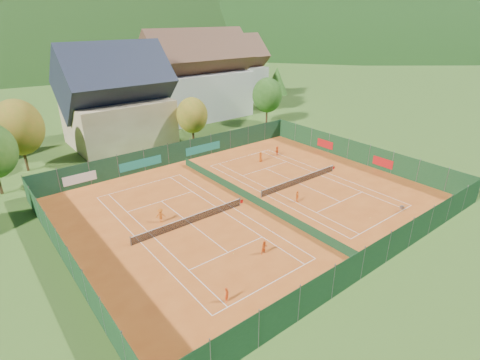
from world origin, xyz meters
The scene contains 30 objects.
ground centered at (0.00, 0.00, -0.02)m, with size 600.00×600.00×0.00m, color #33591B.
clay_pad centered at (0.00, 0.00, 0.01)m, with size 40.00×32.00×0.01m, color #B9521B.
court_markings_left centered at (-8.00, 0.00, 0.01)m, with size 11.03×23.83×0.00m.
court_markings_right centered at (8.00, 0.00, 0.01)m, with size 11.03×23.83×0.00m.
tennis_net_left centered at (-7.85, 0.00, 0.51)m, with size 13.30×0.10×1.02m.
tennis_net_right centered at (8.15, 0.00, 0.51)m, with size 13.30×0.10×1.02m.
court_divider centered at (0.00, 0.00, 0.50)m, with size 0.03×28.80×1.00m.
fence_north centered at (-0.46, 15.99, 1.47)m, with size 40.00×0.10×3.00m.
fence_south centered at (0.00, -16.00, 1.50)m, with size 40.00×0.04×3.00m.
fence_west centered at (-20.00, 0.00, 1.50)m, with size 0.04×32.00×3.00m.
fence_east centered at (20.00, 0.05, 1.48)m, with size 0.09×32.00×3.00m.
chalet centered at (-3.00, 30.00, 6.62)m, with size 16.20×12.00×16.00m.
hotel_block_a centered at (16.00, 36.00, 7.38)m, with size 21.60×11.00×17.25m.
hotel_block_b centered at (30.00, 44.00, 6.62)m, with size 17.28×10.00×15.50m.
tree_west_mid centered at (-18.00, 26.00, 6.07)m, with size 6.44×6.44×9.78m.
tree_center centered at (6.00, 22.00, 4.72)m, with size 5.01×5.01×7.60m.
tree_east_front centered at (24.00, 24.00, 5.39)m, with size 5.72×5.72×8.69m.
tree_east_mid centered at (34.00, 32.00, 6.06)m, with size 5.04×5.04×9.00m.
tree_east_back centered at (26.00, 40.00, 6.74)m, with size 7.15×7.15×10.86m.
mountain_backdrop centered at (28.54, 233.48, -39.64)m, with size 820.00×530.00×242.00m.
ball_hopper centered at (11.24, -11.97, 0.56)m, with size 0.34×0.34×0.80m.
loose_ball_0 centered at (-7.74, -6.87, 0.03)m, with size 0.07×0.07×0.07m, color #CCD833.
loose_ball_1 centered at (7.45, -10.68, 0.03)m, with size 0.07×0.07×0.07m, color #CCD833.
loose_ball_2 centered at (3.30, 5.08, 0.03)m, with size 0.07×0.07×0.07m, color #CCD833.
player_left_near centered at (-11.79, -11.36, 0.63)m, with size 0.46×0.30×1.27m, color #DA4513.
player_left_mid centered at (-5.56, -8.56, 0.67)m, with size 0.65×0.51×1.34m, color #DF5013.
player_left_far centered at (-10.19, 2.22, 0.77)m, with size 1.00×0.57×1.54m, color #CF5A12.
player_right_near centered at (4.09, -3.31, 0.68)m, with size 0.79×0.33×1.35m, color orange.
player_right_far_a centered at (9.23, 8.88, 0.72)m, with size 0.70×0.46×1.44m, color #D05612.
player_right_far_b centered at (12.96, 9.37, 0.70)m, with size 1.30×0.41×1.40m, color #E94B14.
Camera 1 is at (-24.53, -29.07, 19.67)m, focal length 28.00 mm.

